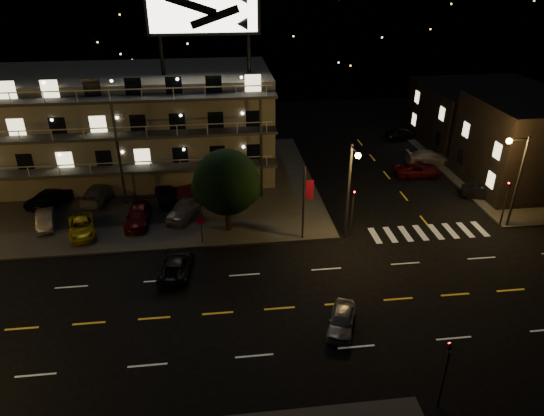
{
  "coord_description": "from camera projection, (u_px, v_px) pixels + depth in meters",
  "views": [
    {
      "loc": [
        -1.47,
        -24.62,
        20.36
      ],
      "look_at": [
        2.48,
        8.0,
        3.19
      ],
      "focal_mm": 32.0,
      "sensor_mm": 36.0,
      "label": 1
    }
  ],
  "objects": [
    {
      "name": "signal_sw",
      "position": [
        446.0,
        368.0,
        23.54
      ],
      "size": [
        0.2,
        0.27,
        4.6
      ],
      "color": "#2D2D30",
      "rests_on": "ground"
    },
    {
      "name": "lot_car_6",
      "position": [
        52.0,
        197.0,
        44.13
      ],
      "size": [
        4.19,
        5.58,
        1.41
      ],
      "primitive_type": "imported",
      "rotation": [
        0.0,
        0.0,
        2.73
      ],
      "color": "black",
      "rests_on": "curb_nw"
    },
    {
      "name": "lot_car_2",
      "position": [
        82.0,
        227.0,
        39.38
      ],
      "size": [
        3.04,
        4.76,
        1.22
      ],
      "primitive_type": "imported",
      "rotation": [
        0.0,
        0.0,
        0.25
      ],
      "color": "gold",
      "rests_on": "curb_nw"
    },
    {
      "name": "lot_car_4",
      "position": [
        184.0,
        208.0,
        41.95
      ],
      "size": [
        3.37,
        4.8,
        1.52
      ],
      "primitive_type": "imported",
      "rotation": [
        0.0,
        0.0,
        -0.4
      ],
      "color": "gray",
      "rests_on": "curb_nw"
    },
    {
      "name": "side_car_3",
      "position": [
        403.0,
        133.0,
        60.25
      ],
      "size": [
        4.36,
        1.88,
        1.47
      ],
      "primitive_type": "imported",
      "rotation": [
        0.0,
        0.0,
        1.6
      ],
      "color": "black",
      "rests_on": "ground"
    },
    {
      "name": "lot_car_3",
      "position": [
        138.0,
        216.0,
        40.93
      ],
      "size": [
        2.04,
        4.69,
        1.34
      ],
      "primitive_type": "imported",
      "rotation": [
        0.0,
        0.0,
        -0.03
      ],
      "color": "#580C12",
      "rests_on": "curb_nw"
    },
    {
      "name": "side_car_0",
      "position": [
        484.0,
        192.0,
        45.39
      ],
      "size": [
        4.23,
        2.86,
        1.32
      ],
      "primitive_type": "imported",
      "rotation": [
        0.0,
        0.0,
        1.17
      ],
      "color": "black",
      "rests_on": "ground"
    },
    {
      "name": "road_car_west",
      "position": [
        176.0,
        265.0,
        34.78
      ],
      "size": [
        2.68,
        4.81,
        1.27
      ],
      "primitive_type": "imported",
      "rotation": [
        0.0,
        0.0,
        3.01
      ],
      "color": "black",
      "rests_on": "ground"
    },
    {
      "name": "side_car_1",
      "position": [
        418.0,
        170.0,
        50.1
      ],
      "size": [
        4.97,
        2.41,
        1.36
      ],
      "primitive_type": "imported",
      "rotation": [
        0.0,
        0.0,
        1.54
      ],
      "color": "#580C12",
      "rests_on": "ground"
    },
    {
      "name": "lot_car_8",
      "position": [
        167.0,
        194.0,
        44.5
      ],
      "size": [
        2.77,
        4.74,
        1.51
      ],
      "primitive_type": "imported",
      "rotation": [
        0.0,
        0.0,
        3.38
      ],
      "color": "black",
      "rests_on": "curb_nw"
    },
    {
      "name": "signal_nw",
      "position": [
        353.0,
        208.0,
        38.5
      ],
      "size": [
        0.2,
        0.27,
        4.6
      ],
      "color": "#2D2D30",
      "rests_on": "ground"
    },
    {
      "name": "streetlight_ne",
      "position": [
        516.0,
        173.0,
        38.61
      ],
      "size": [
        1.92,
        0.44,
        8.0
      ],
      "color": "#2D2D30",
      "rests_on": "ground"
    },
    {
      "name": "stop_sign",
      "position": [
        201.0,
        225.0,
        37.68
      ],
      "size": [
        0.91,
        0.11,
        2.61
      ],
      "color": "#2D2D30",
      "rests_on": "ground"
    },
    {
      "name": "curb_ne",
      "position": [
        513.0,
        168.0,
        52.01
      ],
      "size": [
        16.0,
        24.0,
        0.15
      ],
      "primitive_type": "cube",
      "color": "#3B3B38",
      "rests_on": "ground"
    },
    {
      "name": "signal_ne",
      "position": [
        506.0,
        199.0,
        39.88
      ],
      "size": [
        0.27,
        0.2,
        4.6
      ],
      "color": "#2D2D30",
      "rests_on": "ground"
    },
    {
      "name": "hill_backdrop",
      "position": [
        184.0,
        11.0,
        85.79
      ],
      "size": [
        120.0,
        25.0,
        24.0
      ],
      "color": "black",
      "rests_on": "ground"
    },
    {
      "name": "banner_north",
      "position": [
        305.0,
        201.0,
        37.6
      ],
      "size": [
        0.83,
        0.16,
        6.4
      ],
      "color": "#2D2D30",
      "rests_on": "ground"
    },
    {
      "name": "ground",
      "position": [
        249.0,
        311.0,
        31.25
      ],
      "size": [
        140.0,
        140.0,
        0.0
      ],
      "primitive_type": "plane",
      "color": "black",
      "rests_on": "ground"
    },
    {
      "name": "side_bldg_back",
      "position": [
        482.0,
        115.0,
        57.46
      ],
      "size": [
        14.06,
        12.0,
        7.0
      ],
      "color": "black",
      "rests_on": "ground"
    },
    {
      "name": "lot_car_1",
      "position": [
        45.0,
        220.0,
        40.46
      ],
      "size": [
        2.14,
        3.93,
        1.23
      ],
      "primitive_type": "imported",
      "rotation": [
        0.0,
        0.0,
        0.24
      ],
      "color": "gray",
      "rests_on": "curb_nw"
    },
    {
      "name": "lot_car_9",
      "position": [
        189.0,
        193.0,
        44.82
      ],
      "size": [
        2.8,
        4.28,
        1.33
      ],
      "primitive_type": "imported",
      "rotation": [
        0.0,
        0.0,
        2.77
      ],
      "color": "#580C12",
      "rests_on": "curb_nw"
    },
    {
      "name": "curb_nw",
      "position": [
        90.0,
        189.0,
        47.32
      ],
      "size": [
        44.0,
        24.0,
        0.15
      ],
      "primitive_type": "cube",
      "color": "#3B3B38",
      "rests_on": "ground"
    },
    {
      "name": "tree",
      "position": [
        226.0,
        184.0,
        38.37
      ],
      "size": [
        5.52,
        5.31,
        6.95
      ],
      "color": "black",
      "rests_on": "curb_nw"
    },
    {
      "name": "streetlight_nc",
      "position": [
        351.0,
        183.0,
        36.84
      ],
      "size": [
        0.44,
        1.92,
        8.0
      ],
      "color": "#2D2D30",
      "rests_on": "ground"
    },
    {
      "name": "motel",
      "position": [
        131.0,
        124.0,
        48.73
      ],
      "size": [
        28.0,
        13.8,
        18.1
      ],
      "color": "gray",
      "rests_on": "ground"
    },
    {
      "name": "side_car_2",
      "position": [
        430.0,
        157.0,
        53.01
      ],
      "size": [
        5.21,
        2.39,
        1.48
      ],
      "primitive_type": "imported",
      "rotation": [
        0.0,
        0.0,
        1.51
      ],
      "color": "gray",
      "rests_on": "ground"
    },
    {
      "name": "road_car_east",
      "position": [
        342.0,
        320.0,
        29.54
      ],
      "size": [
        2.71,
        3.95,
        1.25
      ],
      "primitive_type": "imported",
      "rotation": [
        0.0,
        0.0,
        -0.37
      ],
      "color": "gray",
      "rests_on": "ground"
    },
    {
      "name": "lot_car_7",
      "position": [
        99.0,
        192.0,
        44.82
      ],
      "size": [
        3.02,
        5.46,
        1.5
      ],
      "primitive_type": "imported",
      "rotation": [
        0.0,
        0.0,
        2.95
      ],
      "color": "gray",
      "rests_on": "curb_nw"
    }
  ]
}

